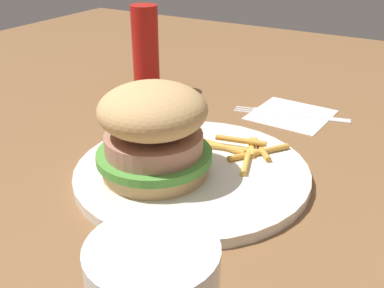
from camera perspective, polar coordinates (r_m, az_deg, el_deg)
ground_plane at (r=0.54m, az=-2.11°, el=-3.80°), size 1.60×1.60×0.00m
plate at (r=0.53m, az=0.00°, el=-3.47°), size 0.27×0.27×0.01m
sandwich at (r=0.50m, az=-4.76°, el=1.66°), size 0.13×0.13×0.10m
fries_pile at (r=0.56m, az=6.33°, el=-0.65°), size 0.09×0.10×0.01m
napkin at (r=0.72m, az=12.07°, el=3.57°), size 0.12×0.12×0.00m
fork at (r=0.72m, az=11.96°, el=3.77°), size 0.06×0.17×0.00m
ketchup_bottle at (r=0.79m, az=-5.73°, el=11.46°), size 0.04×0.04×0.14m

